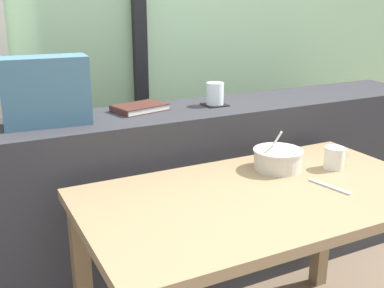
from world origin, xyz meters
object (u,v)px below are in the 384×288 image
(fork_utensil, at_px, (330,187))
(closed_book, at_px, (140,108))
(coaster_square, at_px, (215,105))
(soup_bowl, at_px, (278,159))
(breakfast_table, at_px, (262,220))
(throw_pillow, at_px, (45,91))
(ceramic_mug, at_px, (335,158))
(juice_glass, at_px, (215,94))

(fork_utensil, bearing_deg, closed_book, 108.06)
(coaster_square, xyz_separation_m, fork_utensil, (0.08, -0.68, -0.16))
(coaster_square, xyz_separation_m, soup_bowl, (0.02, -0.45, -0.13))
(breakfast_table, relative_size, throw_pillow, 3.85)
(breakfast_table, xyz_separation_m, soup_bowl, (0.18, 0.16, 0.14))
(ceramic_mug, bearing_deg, breakfast_table, -169.62)
(coaster_square, xyz_separation_m, ceramic_mug, (0.22, -0.54, -0.12))
(closed_book, height_order, throw_pillow, throw_pillow)
(throw_pillow, relative_size, fork_utensil, 1.88)
(closed_book, xyz_separation_m, fork_utensil, (0.42, -0.73, -0.17))
(coaster_square, xyz_separation_m, throw_pillow, (-0.74, -0.00, 0.13))
(breakfast_table, height_order, ceramic_mug, ceramic_mug)
(closed_book, bearing_deg, coaster_square, -8.73)
(ceramic_mug, bearing_deg, fork_utensil, -136.89)
(breakfast_table, distance_m, coaster_square, 0.68)
(juice_glass, bearing_deg, throw_pillow, -179.80)
(soup_bowl, height_order, fork_utensil, soup_bowl)
(closed_book, bearing_deg, throw_pillow, -172.05)
(soup_bowl, distance_m, fork_utensil, 0.24)
(closed_book, relative_size, ceramic_mug, 2.20)
(juice_glass, relative_size, fork_utensil, 0.58)
(ceramic_mug, bearing_deg, soup_bowl, 154.99)
(coaster_square, height_order, ceramic_mug, coaster_square)
(closed_book, distance_m, fork_utensil, 0.86)
(fork_utensil, distance_m, ceramic_mug, 0.21)
(juice_glass, height_order, throw_pillow, throw_pillow)
(throw_pillow, xyz_separation_m, soup_bowl, (0.76, -0.45, -0.25))
(coaster_square, distance_m, throw_pillow, 0.75)
(breakfast_table, bearing_deg, closed_book, 105.74)
(juice_glass, bearing_deg, ceramic_mug, -67.50)
(soup_bowl, bearing_deg, coaster_square, 93.16)
(closed_book, bearing_deg, breakfast_table, -74.26)
(juice_glass, xyz_separation_m, closed_book, (-0.34, 0.05, -0.04))
(fork_utensil, relative_size, ceramic_mug, 1.50)
(closed_book, height_order, soup_bowl, closed_book)
(juice_glass, distance_m, closed_book, 0.35)
(closed_book, height_order, fork_utensil, closed_book)
(throw_pillow, height_order, soup_bowl, throw_pillow)
(breakfast_table, xyz_separation_m, closed_book, (-0.19, 0.66, 0.28))
(juice_glass, relative_size, ceramic_mug, 0.87)
(throw_pillow, relative_size, soup_bowl, 1.69)
(throw_pillow, distance_m, soup_bowl, 0.92)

